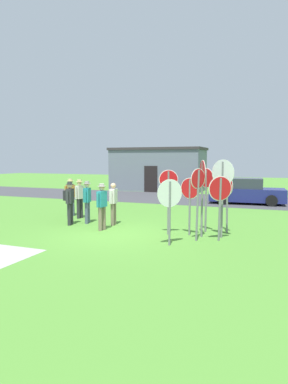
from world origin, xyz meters
TOP-DOWN VIEW (x-y plane):
  - ground_plane at (0.00, 0.00)m, footprint 80.00×80.00m
  - street_asphalt at (0.00, 11.15)m, footprint 60.00×6.40m
  - building_background at (-3.79, 16.21)m, footprint 7.80×3.81m
  - parked_car_on_street at (3.80, 10.11)m, footprint 4.41×2.23m
  - stop_sign_leaning_right at (2.32, -0.75)m, footprint 0.59×0.64m
  - stop_sign_low_front at (3.01, 0.70)m, footprint 0.35×0.78m
  - stop_sign_rear_left at (1.86, 0.63)m, footprint 0.64×0.23m
  - stop_sign_nearest at (3.00, 1.51)m, footprint 0.59×0.41m
  - stop_sign_leaning_left at (3.73, 1.66)m, footprint 0.45×0.61m
  - stop_sign_rear_right at (3.66, 0.85)m, footprint 0.78×0.41m
  - stop_sign_far_back at (3.66, 0.37)m, footprint 0.68×0.49m
  - stop_sign_center_cluster at (2.99, 0.10)m, footprint 0.35×0.58m
  - stop_sign_tallest at (2.57, 0.80)m, footprint 0.71×0.25m
  - person_in_teal at (-3.46, 2.59)m, footprint 0.38×0.50m
  - person_in_dark_shirt at (-0.67, 1.44)m, footprint 0.25×0.57m
  - person_holding_notes at (-2.33, 0.84)m, footprint 0.42×0.56m
  - person_near_signs at (-1.84, 1.38)m, footprint 0.31×0.56m
  - person_on_left at (-0.64, 0.43)m, footprint 0.31×0.56m
  - person_in_blue at (-2.77, 2.28)m, footprint 0.32×0.57m

SIDE VIEW (x-z plane):
  - ground_plane at x=0.00m, z-range 0.00..0.00m
  - street_asphalt at x=0.00m, z-range 0.00..0.01m
  - parked_car_on_street at x=3.80m, z-range -0.07..1.44m
  - person_in_dark_shirt at x=-0.67m, z-range 0.11..1.80m
  - person_in_teal at x=-3.46m, z-range 0.12..1.85m
  - person_near_signs at x=-1.84m, z-range 0.12..1.85m
  - person_on_left at x=-0.64m, z-range 0.12..1.85m
  - person_in_blue at x=-2.77m, z-range 0.12..1.85m
  - person_holding_notes at x=-2.33m, z-range 0.14..1.88m
  - stop_sign_tallest at x=2.57m, z-range 0.36..2.36m
  - stop_sign_leaning_right at x=2.32m, z-range 0.37..2.41m
  - stop_sign_leaning_left at x=3.73m, z-range 0.37..2.44m
  - stop_sign_far_back at x=3.66m, z-range 0.39..2.49m
  - stop_sign_rear_left at x=1.86m, z-range 0.39..2.66m
  - stop_sign_nearest at x=3.00m, z-range 0.41..2.73m
  - stop_sign_center_cluster at x=2.99m, z-range 0.40..2.74m
  - building_background at x=-3.79m, z-range 0.01..3.60m
  - stop_sign_low_front at x=3.01m, z-range 0.50..3.12m
  - stop_sign_rear_right at x=3.66m, z-range 0.51..3.14m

